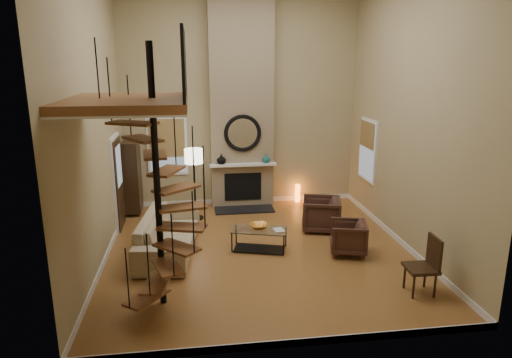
{
  "coord_description": "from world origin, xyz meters",
  "views": [
    {
      "loc": [
        -1.24,
        -8.57,
        3.8
      ],
      "look_at": [
        0.0,
        0.4,
        1.4
      ],
      "focal_mm": 32.36,
      "sensor_mm": 36.0,
      "label": 1
    }
  ],
  "objects": [
    {
      "name": "baseboard_front",
      "position": [
        0.0,
        -3.24,
        0.06
      ],
      "size": [
        6.0,
        0.02,
        0.12
      ],
      "primitive_type": "cube",
      "color": "white",
      "rests_on": "ground"
    },
    {
      "name": "vase_right",
      "position": [
        0.6,
        2.82,
        1.28
      ],
      "size": [
        0.2,
        0.2,
        0.21
      ],
      "primitive_type": "imported",
      "color": "#1A5C5A",
      "rests_on": "mantel"
    },
    {
      "name": "vase_left",
      "position": [
        -0.55,
        2.82,
        1.3
      ],
      "size": [
        0.24,
        0.24,
        0.25
      ],
      "primitive_type": "imported",
      "color": "black",
      "rests_on": "mantel"
    },
    {
      "name": "bowl",
      "position": [
        0.02,
        0.09,
        0.5
      ],
      "size": [
        0.38,
        0.38,
        0.09
      ],
      "primitive_type": "imported",
      "color": "#C57822",
      "rests_on": "coffee_table"
    },
    {
      "name": "spiral_stair",
      "position": [
        -1.78,
        -1.79,
        1.78
      ],
      "size": [
        1.47,
        1.47,
        4.06
      ],
      "color": "black",
      "rests_on": "ground"
    },
    {
      "name": "firebox",
      "position": [
        0.0,
        2.86,
        0.55
      ],
      "size": [
        0.95,
        0.02,
        0.72
      ],
      "primitive_type": "cube",
      "color": "black",
      "rests_on": "chimney_breast"
    },
    {
      "name": "side_chair",
      "position": [
        2.48,
        -2.07,
        0.53
      ],
      "size": [
        0.5,
        0.5,
        1.01
      ],
      "color": "#311E10",
      "rests_on": "ground"
    },
    {
      "name": "mirror_disc",
      "position": [
        0.0,
        2.85,
        1.95
      ],
      "size": [
        0.8,
        0.01,
        0.8
      ],
      "primitive_type": "cylinder",
      "rotation": [
        1.57,
        0.0,
        0.0
      ],
      "color": "white",
      "rests_on": "chimney_breast"
    },
    {
      "name": "baseboard_right",
      "position": [
        2.99,
        0.0,
        0.06
      ],
      "size": [
        0.02,
        6.5,
        0.12
      ],
      "primitive_type": "cube",
      "color": "white",
      "rests_on": "ground"
    },
    {
      "name": "right_wall",
      "position": [
        3.0,
        0.0,
        2.75
      ],
      "size": [
        0.02,
        6.5,
        5.5
      ],
      "primitive_type": "cube",
      "color": "tan",
      "rests_on": "ground"
    },
    {
      "name": "mantel",
      "position": [
        0.0,
        2.78,
        1.15
      ],
      "size": [
        1.7,
        0.18,
        0.06
      ],
      "primitive_type": "cube",
      "color": "white",
      "rests_on": "chimney_breast"
    },
    {
      "name": "ground",
      "position": [
        0.0,
        0.0,
        -0.01
      ],
      "size": [
        6.0,
        6.5,
        0.01
      ],
      "primitive_type": "cube",
      "color": "#AD7438",
      "rests_on": "ground"
    },
    {
      "name": "loft",
      "position": [
        -2.04,
        -1.8,
        3.24
      ],
      "size": [
        1.7,
        2.2,
        1.09
      ],
      "color": "brown",
      "rests_on": "left_wall"
    },
    {
      "name": "floor_lamp",
      "position": [
        -1.24,
        2.12,
        1.41
      ],
      "size": [
        0.43,
        0.43,
        1.75
      ],
      "color": "black",
      "rests_on": "ground"
    },
    {
      "name": "accent_lamp",
      "position": [
        1.51,
        3.09,
        0.25
      ],
      "size": [
        0.13,
        0.13,
        0.47
      ],
      "primitive_type": "cylinder",
      "color": "orange",
      "rests_on": "ground"
    },
    {
      "name": "hutch",
      "position": [
        -2.76,
        2.78,
        0.95
      ],
      "size": [
        0.37,
        0.78,
        1.75
      ],
      "primitive_type": "cube",
      "color": "#311E10",
      "rests_on": "ground"
    },
    {
      "name": "window_right",
      "position": [
        2.97,
        2.0,
        1.63
      ],
      "size": [
        0.06,
        1.02,
        1.52
      ],
      "color": "white",
      "rests_on": "right_wall"
    },
    {
      "name": "left_wall",
      "position": [
        -3.0,
        0.0,
        2.75
      ],
      "size": [
        0.02,
        6.5,
        5.5
      ],
      "primitive_type": "cube",
      "color": "tan",
      "rests_on": "ground"
    },
    {
      "name": "book",
      "position": [
        0.37,
        -0.11,
        0.46
      ],
      "size": [
        0.22,
        0.27,
        0.02
      ],
      "primitive_type": "imported",
      "rotation": [
        0.0,
        0.0,
        0.12
      ],
      "color": "gray",
      "rests_on": "coffee_table"
    },
    {
      "name": "coffee_table",
      "position": [
        0.02,
        0.04,
        0.28
      ],
      "size": [
        1.21,
        0.84,
        0.43
      ],
      "color": "silver",
      "rests_on": "ground"
    },
    {
      "name": "hearth",
      "position": [
        0.0,
        2.57,
        0.02
      ],
      "size": [
        1.5,
        0.6,
        0.04
      ],
      "primitive_type": "cube",
      "color": "black",
      "rests_on": "ground"
    },
    {
      "name": "baseboard_back",
      "position": [
        0.0,
        3.24,
        0.06
      ],
      "size": [
        6.0,
        0.02,
        0.12
      ],
      "primitive_type": "cube",
      "color": "white",
      "rests_on": "ground"
    },
    {
      "name": "back_wall",
      "position": [
        0.0,
        3.25,
        2.75
      ],
      "size": [
        6.0,
        0.02,
        5.5
      ],
      "primitive_type": "cube",
      "color": "tan",
      "rests_on": "ground"
    },
    {
      "name": "baseboard_left",
      "position": [
        -2.99,
        0.0,
        0.06
      ],
      "size": [
        0.02,
        6.5,
        0.12
      ],
      "primitive_type": "cube",
      "color": "white",
      "rests_on": "ground"
    },
    {
      "name": "chimney_breast",
      "position": [
        0.0,
        3.06,
        2.75
      ],
      "size": [
        1.6,
        0.38,
        5.5
      ],
      "primitive_type": "cube",
      "color": "#8B785A",
      "rests_on": "ground"
    },
    {
      "name": "armchair_near",
      "position": [
        1.65,
        0.99,
        0.35
      ],
      "size": [
        1.03,
        1.02,
        0.77
      ],
      "primitive_type": "imported",
      "rotation": [
        0.0,
        0.0,
        -1.83
      ],
      "color": "#44281F",
      "rests_on": "ground"
    },
    {
      "name": "front_wall",
      "position": [
        0.0,
        -3.25,
        2.75
      ],
      "size": [
        6.0,
        0.02,
        5.5
      ],
      "primitive_type": "cube",
      "color": "tan",
      "rests_on": "ground"
    },
    {
      "name": "window_back",
      "position": [
        -1.9,
        3.22,
        1.62
      ],
      "size": [
        1.02,
        0.06,
        1.52
      ],
      "color": "white",
      "rests_on": "back_wall"
    },
    {
      "name": "sofa",
      "position": [
        -1.8,
        0.24,
        0.4
      ],
      "size": [
        1.27,
        2.62,
        0.74
      ],
      "primitive_type": "imported",
      "rotation": [
        0.0,
        0.0,
        1.45
      ],
      "color": "tan",
      "rests_on": "ground"
    },
    {
      "name": "mirror_frame",
      "position": [
        0.0,
        2.84,
        1.95
      ],
      "size": [
        0.94,
        0.1,
        0.94
      ],
      "primitive_type": "torus",
      "rotation": [
        1.57,
        0.0,
        0.0
      ],
      "color": "black",
      "rests_on": "chimney_breast"
    },
    {
      "name": "entry_door",
      "position": [
        -2.95,
        1.8,
        1.05
      ],
      "size": [
        0.1,
        1.05,
        2.16
      ],
      "color": "white",
      "rests_on": "ground"
    },
    {
      "name": "armchair_far",
      "position": [
        1.79,
        -0.41,
        0.35
      ],
      "size": [
        0.85,
        0.84,
        0.64
      ],
      "primitive_type": "imported",
      "rotation": [
        0.0,
        0.0,
        -1.83
      ],
      "color": "#44281F",
      "rests_on": "ground"
    }
  ]
}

